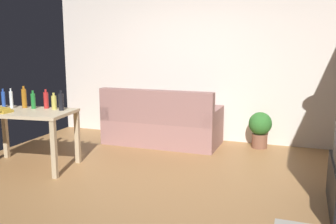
{
  "coord_description": "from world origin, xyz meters",
  "views": [
    {
      "loc": [
        1.72,
        -3.95,
        1.61
      ],
      "look_at": [
        0.1,
        0.5,
        0.75
      ],
      "focal_mm": 39.86,
      "sensor_mm": 36.0,
      "label": 1
    }
  ],
  "objects_px": {
    "potted_plant": "(260,127)",
    "bottle_amber": "(24,98)",
    "couch": "(161,126)",
    "bottle_dark": "(61,101)",
    "desk": "(26,119)",
    "bottle_squat": "(54,102)",
    "bottle_clear": "(11,99)",
    "book_stack": "(0,110)",
    "bottle_red": "(46,100)",
    "bottle_blue": "(3,99)",
    "bottle_green": "(33,101)"
  },
  "relations": [
    {
      "from": "couch",
      "to": "bottle_red",
      "type": "relative_size",
      "value": 7.15
    },
    {
      "from": "bottle_dark",
      "to": "bottle_green",
      "type": "bearing_deg",
      "value": -178.64
    },
    {
      "from": "bottle_blue",
      "to": "book_stack",
      "type": "bearing_deg",
      "value": -52.41
    },
    {
      "from": "bottle_clear",
      "to": "bottle_red",
      "type": "xyz_separation_m",
      "value": [
        0.45,
        0.15,
        -0.01
      ]
    },
    {
      "from": "couch",
      "to": "bottle_dark",
      "type": "height_order",
      "value": "bottle_dark"
    },
    {
      "from": "bottle_red",
      "to": "bottle_squat",
      "type": "bearing_deg",
      "value": -13.58
    },
    {
      "from": "bottle_amber",
      "to": "bottle_green",
      "type": "height_order",
      "value": "bottle_amber"
    },
    {
      "from": "potted_plant",
      "to": "bottle_dark",
      "type": "relative_size",
      "value": 2.14
    },
    {
      "from": "bottle_amber",
      "to": "bottle_squat",
      "type": "height_order",
      "value": "bottle_amber"
    },
    {
      "from": "desk",
      "to": "potted_plant",
      "type": "height_order",
      "value": "desk"
    },
    {
      "from": "desk",
      "to": "bottle_amber",
      "type": "relative_size",
      "value": 4.3
    },
    {
      "from": "bottle_clear",
      "to": "bottle_squat",
      "type": "relative_size",
      "value": 1.21
    },
    {
      "from": "desk",
      "to": "bottle_blue",
      "type": "bearing_deg",
      "value": 157.91
    },
    {
      "from": "book_stack",
      "to": "bottle_squat",
      "type": "bearing_deg",
      "value": 39.71
    },
    {
      "from": "couch",
      "to": "bottle_blue",
      "type": "bearing_deg",
      "value": 42.38
    },
    {
      "from": "desk",
      "to": "bottle_amber",
      "type": "height_order",
      "value": "bottle_amber"
    },
    {
      "from": "couch",
      "to": "desk",
      "type": "relative_size",
      "value": 1.45
    },
    {
      "from": "desk",
      "to": "bottle_squat",
      "type": "relative_size",
      "value": 5.72
    },
    {
      "from": "desk",
      "to": "book_stack",
      "type": "distance_m",
      "value": 0.33
    },
    {
      "from": "bottle_dark",
      "to": "book_stack",
      "type": "relative_size",
      "value": 0.93
    },
    {
      "from": "potted_plant",
      "to": "bottle_clear",
      "type": "bearing_deg",
      "value": -148.53
    },
    {
      "from": "book_stack",
      "to": "potted_plant",
      "type": "bearing_deg",
      "value": 36.35
    },
    {
      "from": "desk",
      "to": "bottle_squat",
      "type": "height_order",
      "value": "bottle_squat"
    },
    {
      "from": "potted_plant",
      "to": "bottle_green",
      "type": "relative_size",
      "value": 2.32
    },
    {
      "from": "couch",
      "to": "bottle_green",
      "type": "relative_size",
      "value": 7.55
    },
    {
      "from": "desk",
      "to": "bottle_squat",
      "type": "xyz_separation_m",
      "value": [
        0.29,
        0.22,
        0.21
      ]
    },
    {
      "from": "bottle_red",
      "to": "bottle_dark",
      "type": "xyz_separation_m",
      "value": [
        0.29,
        -0.07,
        0.0
      ]
    },
    {
      "from": "potted_plant",
      "to": "bottle_green",
      "type": "height_order",
      "value": "bottle_green"
    },
    {
      "from": "bottle_red",
      "to": "bottle_squat",
      "type": "xyz_separation_m",
      "value": [
        0.16,
        -0.04,
        -0.02
      ]
    },
    {
      "from": "bottle_clear",
      "to": "book_stack",
      "type": "bearing_deg",
      "value": -72.32
    },
    {
      "from": "desk",
      "to": "potted_plant",
      "type": "xyz_separation_m",
      "value": [
        2.78,
        2.0,
        -0.32
      ]
    },
    {
      "from": "bottle_blue",
      "to": "bottle_amber",
      "type": "relative_size",
      "value": 0.86
    },
    {
      "from": "bottle_clear",
      "to": "bottle_dark",
      "type": "bearing_deg",
      "value": 6.32
    },
    {
      "from": "desk",
      "to": "book_stack",
      "type": "relative_size",
      "value": 4.44
    },
    {
      "from": "potted_plant",
      "to": "bottle_clear",
      "type": "relative_size",
      "value": 2.11
    },
    {
      "from": "bottle_blue",
      "to": "bottle_squat",
      "type": "xyz_separation_m",
      "value": [
        0.76,
        0.09,
        -0.02
      ]
    },
    {
      "from": "desk",
      "to": "bottle_red",
      "type": "relative_size",
      "value": 4.93
    },
    {
      "from": "bottle_dark",
      "to": "bottle_blue",
      "type": "bearing_deg",
      "value": -175.98
    },
    {
      "from": "potted_plant",
      "to": "bottle_red",
      "type": "distance_m",
      "value": 3.22
    },
    {
      "from": "couch",
      "to": "bottle_red",
      "type": "bearing_deg",
      "value": 52.3
    },
    {
      "from": "desk",
      "to": "bottle_clear",
      "type": "relative_size",
      "value": 4.73
    },
    {
      "from": "bottle_green",
      "to": "bottle_squat",
      "type": "xyz_separation_m",
      "value": [
        0.31,
        0.04,
        -0.01
      ]
    },
    {
      "from": "bottle_green",
      "to": "bottle_dark",
      "type": "height_order",
      "value": "bottle_dark"
    },
    {
      "from": "desk",
      "to": "bottle_dark",
      "type": "bearing_deg",
      "value": 17.09
    },
    {
      "from": "bottle_squat",
      "to": "bottle_blue",
      "type": "bearing_deg",
      "value": -173.23
    },
    {
      "from": "bottle_clear",
      "to": "book_stack",
      "type": "relative_size",
      "value": 0.94
    },
    {
      "from": "bottle_blue",
      "to": "bottle_dark",
      "type": "xyz_separation_m",
      "value": [
        0.89,
        0.06,
        0.01
      ]
    },
    {
      "from": "couch",
      "to": "bottle_dark",
      "type": "relative_size",
      "value": 6.94
    },
    {
      "from": "couch",
      "to": "desk",
      "type": "xyz_separation_m",
      "value": [
        -1.24,
        -1.69,
        0.34
      ]
    },
    {
      "from": "potted_plant",
      "to": "bottle_amber",
      "type": "xyz_separation_m",
      "value": [
        -2.96,
        -1.81,
        0.56
      ]
    }
  ]
}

